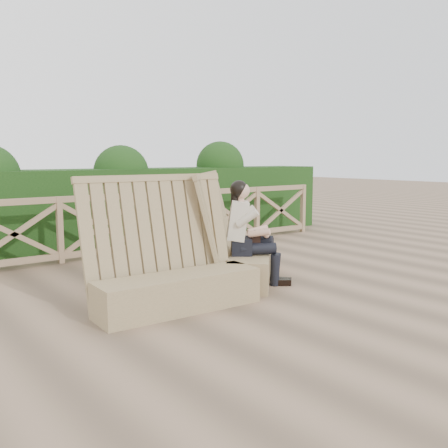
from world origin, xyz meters
TOP-DOWN VIEW (x-y plane):
  - ground at (0.00, 0.00)m, footprint 60.00×60.00m
  - bench at (0.24, 0.58)m, footprint 3.46×1.97m
  - woman at (0.83, 0.61)m, footprint 0.87×0.81m
  - guardrail at (0.00, 3.50)m, footprint 10.10×0.09m
  - hedge at (0.00, 4.70)m, footprint 12.00×1.20m

SIDE VIEW (x-z plane):
  - ground at x=0.00m, z-range 0.00..0.00m
  - bench at x=0.24m, z-range -0.39..1.16m
  - guardrail at x=0.00m, z-range 0.00..1.10m
  - woman at x=0.83m, z-range 0.03..1.46m
  - hedge at x=0.00m, z-range 0.00..1.50m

